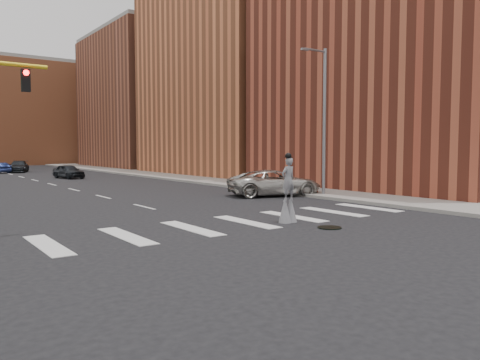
{
  "coord_description": "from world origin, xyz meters",
  "views": [
    {
      "loc": [
        -10.03,
        -14.15,
        3.05
      ],
      "look_at": [
        1.32,
        1.45,
        1.7
      ],
      "focal_mm": 35.0,
      "sensor_mm": 36.0,
      "label": 1
    }
  ],
  "objects": [
    {
      "name": "ground_plane",
      "position": [
        0.0,
        0.0,
        0.0
      ],
      "size": [
        160.0,
        160.0,
        0.0
      ],
      "primitive_type": "plane",
      "color": "black",
      "rests_on": "ground"
    },
    {
      "name": "sidewalk_right",
      "position": [
        12.5,
        25.0,
        0.09
      ],
      "size": [
        5.0,
        90.0,
        0.18
      ],
      "primitive_type": "cube",
      "color": "gray",
      "rests_on": "ground"
    },
    {
      "name": "manhole",
      "position": [
        3.0,
        -2.0,
        0.02
      ],
      "size": [
        0.9,
        0.9,
        0.04
      ],
      "primitive_type": "cylinder",
      "color": "black",
      "rests_on": "ground"
    },
    {
      "name": "building_near",
      "position": [
        22.0,
        8.0,
        11.0
      ],
      "size": [
        16.0,
        20.0,
        22.0
      ],
      "primitive_type": "cube",
      "color": "brown",
      "rests_on": "ground"
    },
    {
      "name": "building_mid",
      "position": [
        22.0,
        30.0,
        12.0
      ],
      "size": [
        16.0,
        22.0,
        24.0
      ],
      "primitive_type": "cube",
      "color": "#CC6C40",
      "rests_on": "ground"
    },
    {
      "name": "building_far",
      "position": [
        22.0,
        54.0,
        10.0
      ],
      "size": [
        16.0,
        22.0,
        20.0
      ],
      "primitive_type": "cube",
      "color": "brown",
      "rests_on": "ground"
    },
    {
      "name": "building_backdrop",
      "position": [
        6.0,
        78.0,
        9.0
      ],
      "size": [
        26.0,
        14.0,
        18.0
      ],
      "primitive_type": "cube",
      "color": "#CC6C40",
      "rests_on": "ground"
    },
    {
      "name": "streetlight",
      "position": [
        10.9,
        6.0,
        4.9
      ],
      "size": [
        2.05,
        0.2,
        9.0
      ],
      "color": "slate",
      "rests_on": "ground"
    },
    {
      "name": "stilt_performer",
      "position": [
        2.64,
        -0.05,
        1.12
      ],
      "size": [
        0.84,
        0.53,
        2.83
      ],
      "rotation": [
        0.0,
        0.0,
        3.18
      ],
      "color": "#2E2012",
      "rests_on": "ground"
    },
    {
      "name": "suv_crossing",
      "position": [
        9.0,
        8.3,
        0.82
      ],
      "size": [
        6.43,
        4.47,
        1.63
      ],
      "primitive_type": "imported",
      "rotation": [
        0.0,
        0.0,
        1.24
      ],
      "color": "#B9B6AE",
      "rests_on": "ground"
    },
    {
      "name": "car_near",
      "position": [
        3.29,
        32.81,
        0.69
      ],
      "size": [
        2.42,
        4.32,
        1.39
      ],
      "primitive_type": "imported",
      "rotation": [
        0.0,
        0.0,
        0.2
      ],
      "color": "black",
      "rests_on": "ground"
    },
    {
      "name": "car_far",
      "position": [
        1.69,
        48.13,
        0.71
      ],
      "size": [
        3.36,
        5.23,
        1.41
      ],
      "primitive_type": "imported",
      "rotation": [
        0.0,
        0.0,
        -0.31
      ],
      "color": "black",
      "rests_on": "ground"
    }
  ]
}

